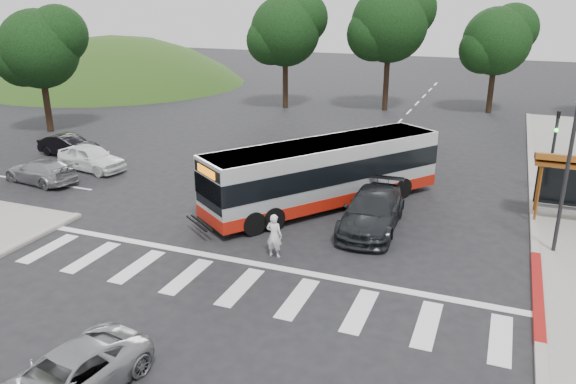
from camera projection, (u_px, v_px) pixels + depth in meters
The scene contains 18 objects.
ground at pixel (295, 230), 22.66m from camera, with size 140.00×140.00×0.00m, color black.
curb_east at pixel (532, 194), 26.54m from camera, with size 0.30×40.00×0.15m, color #9E9991.
curb_east_red at pixel (538, 293), 17.76m from camera, with size 0.32×6.00×0.15m, color maroon.
hillside_nw at pixel (116, 83), 60.03m from camera, with size 44.00×44.00×10.00m, color #204315.
crosswalk_ladder at pixel (240, 287), 18.27m from camera, with size 18.00×2.60×0.01m, color silver.
traffic_signal_ne_tall at pixel (570, 152), 19.36m from camera, with size 0.18×0.37×6.50m.
traffic_signal_ne_short at pixel (554, 144), 25.96m from camera, with size 0.18×0.37×4.00m.
tree_north_a at pixel (391, 22), 43.88m from camera, with size 6.60×6.15×10.17m.
tree_north_b at pixel (498, 40), 43.28m from camera, with size 5.72×5.33×8.43m.
tree_north_c at pixel (286, 30), 45.10m from camera, with size 6.16×5.74×9.30m.
tree_west_a at pixel (40, 48), 37.18m from camera, with size 5.72×5.33×8.43m.
transit_bus at pixel (325, 175), 24.84m from camera, with size 2.45×11.32×2.92m, color silver, non-canonical shape.
pedestrian at pixel (274, 236), 20.14m from camera, with size 0.60×0.39×1.65m, color silver.
dark_sedan at pixel (372, 211), 22.62m from camera, with size 2.14×5.26×1.53m, color black.
silver_suv_south at pixel (66, 378), 13.05m from camera, with size 1.93×4.18×1.16m, color #96999B.
west_car_white at pixel (91, 158), 30.19m from camera, with size 1.64×4.09×1.39m, color white.
west_car_black at pixel (69, 145), 32.91m from camera, with size 1.33×3.81×1.25m, color black.
west_car_silver at pixel (40, 171), 28.21m from camera, with size 1.68×4.14×1.20m, color #939497.
Camera 1 is at (7.38, -19.50, 9.01)m, focal length 35.00 mm.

